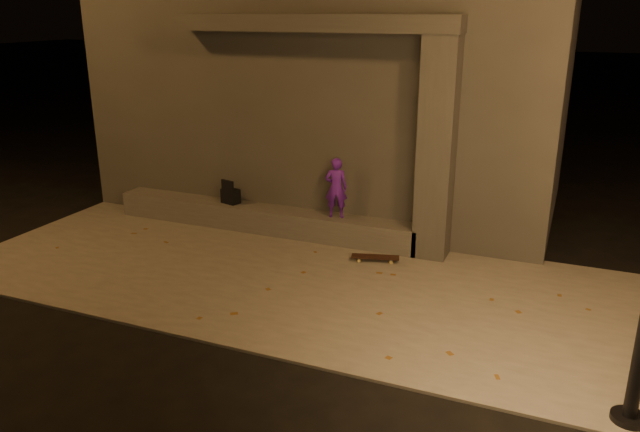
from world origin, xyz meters
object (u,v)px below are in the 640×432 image
at_px(skateboarder, 336,188).
at_px(column, 437,150).
at_px(skateboard, 375,257).
at_px(backpack, 231,195).

bearing_deg(skateboarder, column, 163.60).
height_order(column, skateboard, column).
relative_size(skateboarder, skateboard, 1.32).
distance_m(backpack, skateboard, 3.21).
bearing_deg(backpack, skateboarder, 15.66).
xyz_separation_m(backpack, skateboard, (3.09, -0.65, -0.54)).
height_order(column, backpack, column).
relative_size(skateboarder, backpack, 2.29).
bearing_deg(column, skateboard, -140.05).
height_order(column, skateboarder, column).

